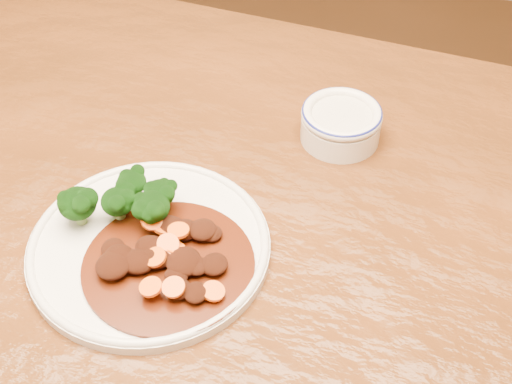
# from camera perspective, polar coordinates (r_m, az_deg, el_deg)

# --- Properties ---
(dining_table) EXTENTS (1.60, 1.09, 0.75)m
(dining_table) POSITION_cam_1_polar(r_m,az_deg,el_deg) (0.92, -4.55, -5.32)
(dining_table) COLOR #5B2C10
(dining_table) RESTS_ON ground
(dinner_plate) EXTENTS (0.28, 0.28, 0.02)m
(dinner_plate) POSITION_cam_1_polar(r_m,az_deg,el_deg) (0.82, -8.54, -4.31)
(dinner_plate) COLOR silver
(dinner_plate) RESTS_ON dining_table
(broccoli_florets) EXTENTS (0.13, 0.09, 0.05)m
(broccoli_florets) POSITION_cam_1_polar(r_m,az_deg,el_deg) (0.83, -10.55, -0.61)
(broccoli_florets) COLOR #72974E
(broccoli_florets) RESTS_ON dinner_plate
(mince_stew) EXTENTS (0.19, 0.19, 0.03)m
(mince_stew) POSITION_cam_1_polar(r_m,az_deg,el_deg) (0.79, -7.22, -5.20)
(mince_stew) COLOR #481507
(mince_stew) RESTS_ON dinner_plate
(dip_bowl) EXTENTS (0.11, 0.11, 0.05)m
(dip_bowl) POSITION_cam_1_polar(r_m,az_deg,el_deg) (0.95, 6.81, 5.55)
(dip_bowl) COLOR silver
(dip_bowl) RESTS_ON dining_table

